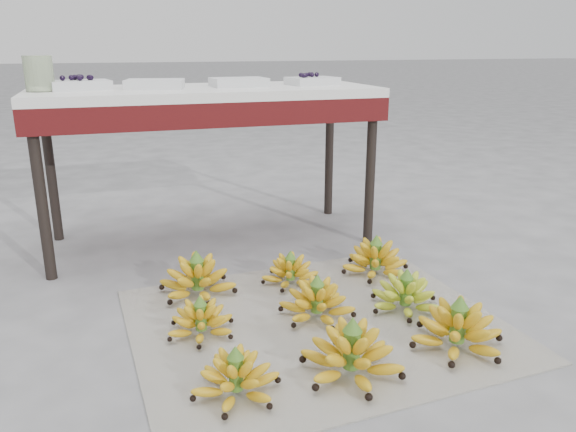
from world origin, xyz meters
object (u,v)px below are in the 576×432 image
object	(u,v)px
bunch_mid_left	(201,321)
vendor_table	(207,106)
bunch_back_center	(290,272)
bunch_front_left	(236,378)
bunch_back_left	(198,279)
newspaper_mat	(316,324)
bunch_back_right	(376,260)
bunch_mid_center	(317,302)
bunch_mid_right	(406,295)
tray_far_left	(80,84)
glass_jar	(39,74)
tray_left	(155,84)
tray_right	(239,82)
tray_far_right	(312,81)
bunch_front_right	(458,330)
bunch_front_center	(352,355)

from	to	relation	value
bunch_mid_left	vendor_table	bearing A→B (deg)	70.48
bunch_back_center	bunch_front_left	bearing A→B (deg)	-113.20
bunch_mid_left	bunch_back_left	xyz separation A→B (m)	(0.04, 0.32, 0.01)
newspaper_mat	bunch_back_right	distance (m)	0.53
bunch_mid_center	bunch_front_left	bearing A→B (deg)	-155.76
bunch_mid_right	tray_far_left	distance (m)	1.65
newspaper_mat	bunch_mid_center	world-z (taller)	bunch_mid_center
glass_jar	newspaper_mat	bearing A→B (deg)	-47.53
newspaper_mat	vendor_table	bearing A→B (deg)	100.48
tray_left	bunch_back_left	bearing A→B (deg)	-84.67
tray_right	tray_far_right	distance (m)	0.37
bunch_front_right	tray_far_right	xyz separation A→B (m)	(-0.03, 1.28, 0.70)
tray_far_left	bunch_mid_center	bearing A→B (deg)	-52.50
bunch_front_left	tray_left	world-z (taller)	tray_left
bunch_front_right	vendor_table	size ratio (longest dim) A/B	0.24
bunch_mid_right	bunch_back_left	size ratio (longest dim) A/B	0.70
bunch_front_left	bunch_back_center	distance (m)	0.78
bunch_front_right	glass_jar	size ratio (longest dim) A/B	2.56
tray_left	bunch_mid_center	bearing A→B (deg)	-65.26
bunch_mid_center	tray_far_left	world-z (taller)	tray_far_left
bunch_back_right	bunch_mid_right	bearing A→B (deg)	-87.74
glass_jar	bunch_back_left	bearing A→B (deg)	-48.39
bunch_mid_center	bunch_back_right	xyz separation A→B (m)	(0.38, 0.29, 0.00)
bunch_front_right	bunch_back_left	size ratio (longest dim) A/B	0.96
bunch_back_right	vendor_table	bearing A→B (deg)	142.18
bunch_back_left	tray_left	xyz separation A→B (m)	(-0.06, 0.61, 0.70)
bunch_front_center	bunch_back_center	size ratio (longest dim) A/B	1.47
vendor_table	bunch_back_left	bearing A→B (deg)	-105.62
vendor_table	glass_jar	world-z (taller)	glass_jar
bunch_mid_right	bunch_back_right	xyz separation A→B (m)	(0.05, 0.34, 0.00)
tray_far_left	bunch_back_center	bearing A→B (deg)	-41.55
bunch_mid_center	tray_far_left	size ratio (longest dim) A/B	1.24
vendor_table	tray_left	world-z (taller)	tray_left
bunch_front_left	bunch_front_center	bearing A→B (deg)	4.74
tray_far_left	bunch_back_left	bearing A→B (deg)	-60.11
bunch_front_right	bunch_mid_center	distance (m)	0.49
tray_far_right	glass_jar	distance (m)	1.23
bunch_mid_center	bunch_back_right	bearing A→B (deg)	17.97
tray_left	tray_far_right	world-z (taller)	tray_far_right
bunch_front_center	bunch_back_right	distance (m)	0.78
bunch_mid_left	tray_far_left	size ratio (longest dim) A/B	0.94
bunch_front_left	tray_right	distance (m)	1.53
bunch_front_right	bunch_back_center	bearing A→B (deg)	135.63
bunch_mid_left	bunch_mid_center	bearing A→B (deg)	-7.04
bunch_mid_left	vendor_table	size ratio (longest dim) A/B	0.16
tray_far_left	bunch_back_right	bearing A→B (deg)	-31.16
bunch_back_right	bunch_front_left	bearing A→B (deg)	-128.65
vendor_table	bunch_mid_center	bearing A→B (deg)	-77.89
newspaper_mat	bunch_front_right	distance (m)	0.48
bunch_mid_center	glass_jar	distance (m)	1.50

